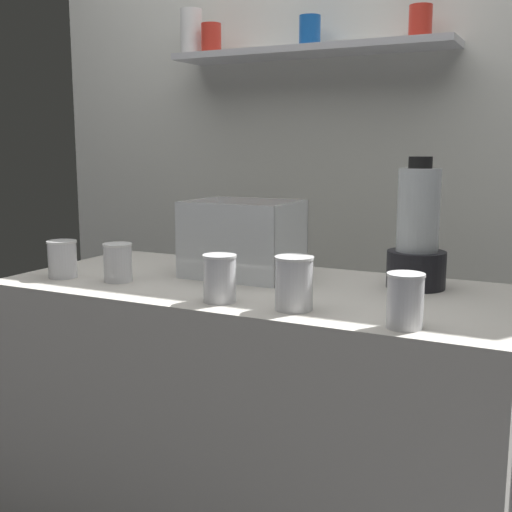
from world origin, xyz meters
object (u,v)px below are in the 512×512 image
at_px(juice_cup_pomegranate_left, 118,265).
at_px(juice_cup_beet_right, 294,287).
at_px(juice_cup_carrot_middle, 220,280).
at_px(blender_pitcher, 417,237).
at_px(juice_cup_mango_far_left, 62,261).
at_px(juice_cup_mango_far_right, 405,304).
at_px(carrot_display_bin, 242,254).

distance_m(juice_cup_pomegranate_left, juice_cup_beet_right, 0.58).
distance_m(juice_cup_carrot_middle, juice_cup_beet_right, 0.19).
bearing_deg(blender_pitcher, juice_cup_beet_right, -118.57).
height_order(blender_pitcher, juice_cup_mango_far_left, blender_pitcher).
xyz_separation_m(juice_cup_beet_right, juice_cup_mango_far_right, (0.27, -0.04, -0.00)).
height_order(juice_cup_pomegranate_left, juice_cup_beet_right, juice_cup_beet_right).
height_order(juice_cup_carrot_middle, juice_cup_mango_far_right, same).
xyz_separation_m(juice_cup_carrot_middle, juice_cup_mango_far_right, (0.46, -0.03, -0.00)).
distance_m(blender_pitcher, juice_cup_mango_far_left, 1.01).
bearing_deg(carrot_display_bin, juice_cup_carrot_middle, -71.83).
bearing_deg(blender_pitcher, carrot_display_bin, -172.49).
bearing_deg(juice_cup_beet_right, juice_cup_carrot_middle, -177.14).
distance_m(juice_cup_mango_far_left, juice_cup_beet_right, 0.75).
height_order(juice_cup_mango_far_left, juice_cup_mango_far_right, juice_cup_mango_far_right).
height_order(juice_cup_mango_far_left, juice_cup_pomegranate_left, same).
xyz_separation_m(carrot_display_bin, juice_cup_mango_far_left, (-0.46, -0.26, -0.02)).
bearing_deg(juice_cup_mango_far_left, juice_cup_mango_far_right, -4.74).
bearing_deg(carrot_display_bin, juice_cup_beet_right, -45.62).
xyz_separation_m(juice_cup_mango_far_left, juice_cup_beet_right, (0.75, -0.05, 0.01)).
bearing_deg(carrot_display_bin, juice_cup_mango_far_right, -31.02).
relative_size(juice_cup_carrot_middle, juice_cup_beet_right, 0.93).
xyz_separation_m(blender_pitcher, juice_cup_beet_right, (-0.20, -0.37, -0.08)).
distance_m(carrot_display_bin, juice_cup_beet_right, 0.42).
xyz_separation_m(blender_pitcher, juice_cup_pomegranate_left, (-0.77, -0.29, -0.09)).
bearing_deg(juice_cup_mango_far_right, juice_cup_mango_far_left, 175.26).
bearing_deg(juice_cup_pomegranate_left, juice_cup_beet_right, -7.30).
bearing_deg(juice_cup_carrot_middle, juice_cup_pomegranate_left, 167.63).
height_order(carrot_display_bin, juice_cup_mango_far_left, carrot_display_bin).
xyz_separation_m(carrot_display_bin, juice_cup_pomegranate_left, (-0.28, -0.23, -0.02)).
height_order(juice_cup_mango_far_left, juice_cup_carrot_middle, juice_cup_carrot_middle).
height_order(carrot_display_bin, juice_cup_beet_right, carrot_display_bin).
relative_size(blender_pitcher, juice_cup_pomegranate_left, 3.24).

